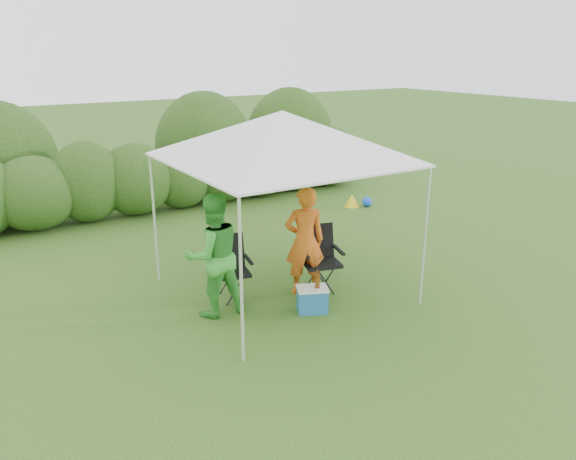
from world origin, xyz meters
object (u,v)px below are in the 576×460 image
chair_left (229,263)px  woman (213,255)px  chair_right (319,253)px  man (305,241)px  canopy (282,136)px  cooler (312,299)px

chair_left → woman: bearing=-124.0°
woman → chair_left: bearing=-133.5°
woman → chair_right: bearing=-177.6°
chair_right → chair_left: size_ratio=1.05×
man → chair_right: bearing=-151.7°
canopy → cooler: (-0.00, -0.82, -2.27)m
man → woman: 1.50m
chair_left → canopy: bearing=-8.1°
chair_right → man: 0.42m
man → canopy: bearing=-13.8°
canopy → chair_right: canopy is taller
canopy → cooler: bearing=-90.1°
woman → cooler: size_ratio=3.32×
canopy → chair_right: 1.98m
canopy → chair_left: (-0.78, 0.30, -1.91)m
woman → man: bearing=-179.5°
chair_right → canopy: bearing=-177.7°
canopy → man: bearing=-34.2°
canopy → man: 1.64m
canopy → woman: 1.99m
woman → cooler: woman is taller
chair_left → cooler: (0.78, -1.12, -0.36)m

